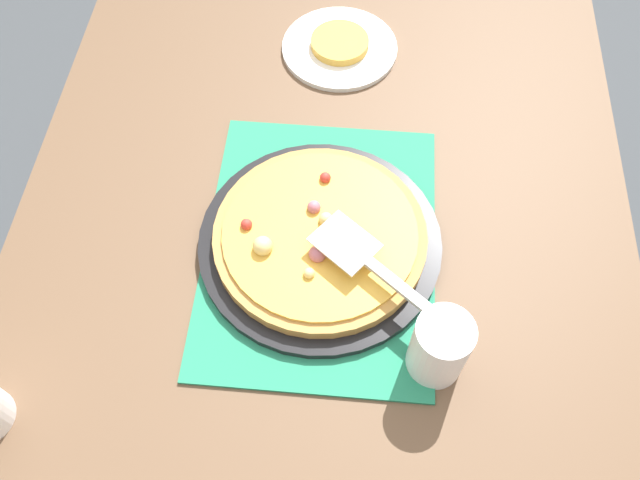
# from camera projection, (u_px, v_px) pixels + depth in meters

# --- Properties ---
(ground_plane) EXTENTS (8.00, 8.00, 0.00)m
(ground_plane) POSITION_uv_depth(u_px,v_px,m) (320.00, 392.00, 1.68)
(ground_plane) COLOR #3D4247
(dining_table) EXTENTS (1.40, 1.00, 0.75)m
(dining_table) POSITION_uv_depth(u_px,v_px,m) (320.00, 278.00, 1.13)
(dining_table) COLOR brown
(dining_table) RESTS_ON ground_plane
(placemat) EXTENTS (0.48, 0.36, 0.01)m
(placemat) POSITION_uv_depth(u_px,v_px,m) (320.00, 245.00, 1.04)
(placemat) COLOR #237F5B
(placemat) RESTS_ON dining_table
(pizza_pan) EXTENTS (0.38, 0.38, 0.01)m
(pizza_pan) POSITION_uv_depth(u_px,v_px,m) (320.00, 242.00, 1.03)
(pizza_pan) COLOR black
(pizza_pan) RESTS_ON placemat
(pizza) EXTENTS (0.33, 0.33, 0.05)m
(pizza) POSITION_uv_depth(u_px,v_px,m) (319.00, 236.00, 1.01)
(pizza) COLOR #B78442
(pizza) RESTS_ON pizza_pan
(plate_far_right) EXTENTS (0.22, 0.22, 0.01)m
(plate_far_right) POSITION_uv_depth(u_px,v_px,m) (341.00, 48.00, 1.25)
(plate_far_right) COLOR white
(plate_far_right) RESTS_ON dining_table
(served_slice_right) EXTENTS (0.11, 0.11, 0.02)m
(served_slice_right) POSITION_uv_depth(u_px,v_px,m) (341.00, 43.00, 1.24)
(served_slice_right) COLOR gold
(served_slice_right) RESTS_ON plate_far_right
(cup_far) EXTENTS (0.08, 0.08, 0.12)m
(cup_far) POSITION_uv_depth(u_px,v_px,m) (439.00, 348.00, 0.89)
(cup_far) COLOR white
(cup_far) RESTS_ON dining_table
(pizza_server) EXTENTS (0.18, 0.21, 0.01)m
(pizza_server) POSITION_uv_depth(u_px,v_px,m) (369.00, 262.00, 0.94)
(pizza_server) COLOR silver
(pizza_server) RESTS_ON pizza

